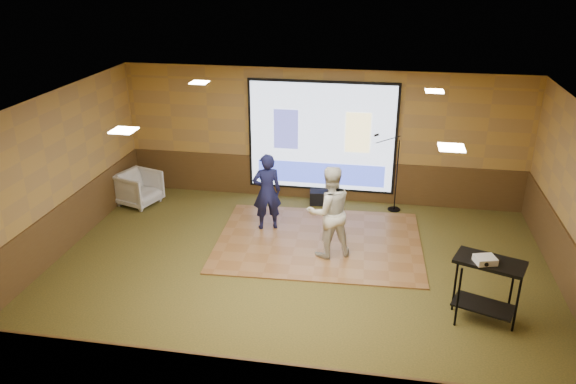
% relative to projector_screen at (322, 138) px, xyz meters
% --- Properties ---
extents(ground, '(9.00, 9.00, 0.00)m').
position_rel_projector_screen_xyz_m(ground, '(0.00, -3.44, -1.47)').
color(ground, '#373D1B').
rests_on(ground, ground).
extents(room_shell, '(9.04, 7.04, 3.02)m').
position_rel_projector_screen_xyz_m(room_shell, '(0.00, -3.44, 0.62)').
color(room_shell, '#A17B43').
rests_on(room_shell, ground).
extents(wainscot_back, '(9.00, 0.04, 0.95)m').
position_rel_projector_screen_xyz_m(wainscot_back, '(0.00, 0.04, -1.00)').
color(wainscot_back, '#4D3419').
rests_on(wainscot_back, ground).
extents(wainscot_left, '(0.04, 7.00, 0.95)m').
position_rel_projector_screen_xyz_m(wainscot_left, '(-4.48, -3.44, -1.00)').
color(wainscot_left, '#4D3419').
rests_on(wainscot_left, ground).
extents(wainscot_right, '(0.04, 7.00, 0.95)m').
position_rel_projector_screen_xyz_m(wainscot_right, '(4.48, -3.44, -1.00)').
color(wainscot_right, '#4D3419').
rests_on(wainscot_right, ground).
extents(projector_screen, '(3.32, 0.06, 2.52)m').
position_rel_projector_screen_xyz_m(projector_screen, '(0.00, 0.00, 0.00)').
color(projector_screen, black).
rests_on(projector_screen, room_shell).
extents(downlight_nw, '(0.32, 0.32, 0.02)m').
position_rel_projector_screen_xyz_m(downlight_nw, '(-2.20, -1.64, 1.50)').
color(downlight_nw, '#F9E1BB').
rests_on(downlight_nw, room_shell).
extents(downlight_ne, '(0.32, 0.32, 0.02)m').
position_rel_projector_screen_xyz_m(downlight_ne, '(2.20, -1.64, 1.50)').
color(downlight_ne, '#F9E1BB').
rests_on(downlight_ne, room_shell).
extents(downlight_sw, '(0.32, 0.32, 0.02)m').
position_rel_projector_screen_xyz_m(downlight_sw, '(-2.20, -4.94, 1.50)').
color(downlight_sw, '#F9E1BB').
rests_on(downlight_sw, room_shell).
extents(downlight_se, '(0.32, 0.32, 0.02)m').
position_rel_projector_screen_xyz_m(downlight_se, '(2.20, -4.94, 1.50)').
color(downlight_se, '#F9E1BB').
rests_on(downlight_se, room_shell).
extents(dance_floor, '(4.10, 3.20, 0.03)m').
position_rel_projector_screen_xyz_m(dance_floor, '(0.24, -2.13, -1.46)').
color(dance_floor, brown).
rests_on(dance_floor, ground).
extents(player_left, '(0.68, 0.57, 1.60)m').
position_rel_projector_screen_xyz_m(player_left, '(-0.88, -1.73, -0.65)').
color(player_left, '#141741').
rests_on(player_left, dance_floor).
extents(player_right, '(1.05, 0.96, 1.76)m').
position_rel_projector_screen_xyz_m(player_right, '(0.47, -2.64, -0.57)').
color(player_right, silver).
rests_on(player_right, dance_floor).
extents(av_table, '(1.00, 0.52, 1.05)m').
position_rel_projector_screen_xyz_m(av_table, '(3.03, -4.26, -0.73)').
color(av_table, black).
rests_on(av_table, ground).
extents(projector, '(0.35, 0.32, 0.10)m').
position_rel_projector_screen_xyz_m(projector, '(2.94, -4.35, -0.38)').
color(projector, white).
rests_on(projector, av_table).
extents(mic_stand, '(0.68, 0.28, 1.75)m').
position_rel_projector_screen_xyz_m(mic_stand, '(1.64, -0.32, -0.98)').
color(mic_stand, black).
rests_on(mic_stand, ground).
extents(banquet_chair, '(1.05, 1.04, 0.76)m').
position_rel_projector_screen_xyz_m(banquet_chair, '(-4.00, -0.98, -1.09)').
color(banquet_chair, gray).
rests_on(banquet_chair, ground).
extents(duffel_bag, '(0.52, 0.38, 0.30)m').
position_rel_projector_screen_xyz_m(duffel_bag, '(0.04, -0.25, -1.32)').
color(duffel_bag, black).
rests_on(duffel_bag, ground).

